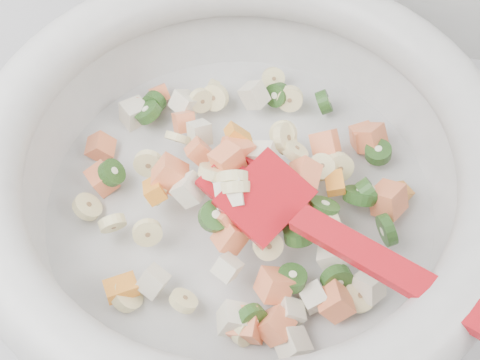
# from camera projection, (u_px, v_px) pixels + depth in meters

# --- Properties ---
(counter) EXTENTS (2.00, 0.60, 0.90)m
(counter) POSITION_uv_depth(u_px,v_px,m) (116.00, 344.00, 0.94)
(counter) COLOR gray
(counter) RESTS_ON ground
(mixing_bowl) EXTENTS (0.47, 0.44, 0.13)m
(mixing_bowl) POSITION_uv_depth(u_px,v_px,m) (240.00, 169.00, 0.50)
(mixing_bowl) COLOR silver
(mixing_bowl) RESTS_ON counter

